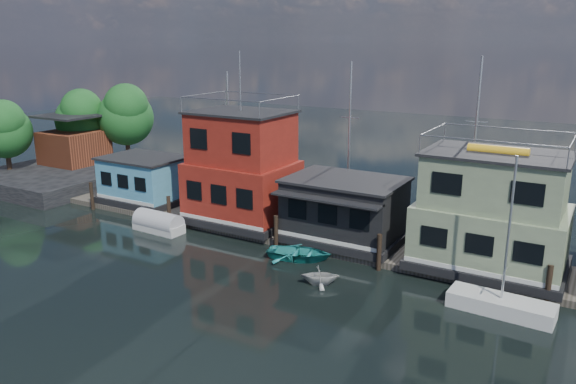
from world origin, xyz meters
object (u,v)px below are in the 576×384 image
Objects in this scene: houseboat_green at (492,214)px; dinghy_teal at (299,253)px; day_sailer at (501,304)px; tarp_runabout at (158,223)px; houseboat_blue at (145,180)px; houseboat_red at (242,170)px; houseboat_dark at (345,210)px; red_kayak at (515,307)px; dinghy_white at (320,275)px.

houseboat_green is 11.38m from dinghy_teal.
houseboat_green is at bearing 111.87° from day_sailer.
houseboat_green is at bearing 13.17° from tarp_runabout.
houseboat_blue is 1.62× the size of dinghy_teal.
houseboat_red is 1.60× the size of houseboat_dark.
houseboat_red is 6.94m from tarp_runabout.
dinghy_white is (-9.76, -2.10, 0.32)m from red_kayak.
red_kayak is 9.98m from dinghy_white.
red_kayak is (28.73, -4.21, -1.97)m from houseboat_blue.
houseboat_red is 20.06m from red_kayak.
red_kayak is 0.81× the size of dinghy_teal.
tarp_runabout is (-11.05, -0.43, 0.16)m from dinghy_teal.
houseboat_green is 5.88m from day_sailer.
houseboat_dark is at bearing 156.45° from red_kayak.
red_kayak is at bearing -12.35° from houseboat_red.
day_sailer is 2.06× the size of tarp_runabout.
tarp_runabout is (-12.35, -4.08, -1.85)m from houseboat_dark.
houseboat_dark is 11.79m from day_sailer.
houseboat_blue is 28.58m from day_sailer.
dinghy_teal is 11.06m from tarp_runabout.
day_sailer reaches higher than houseboat_blue.
houseboat_green is at bearing 114.79° from red_kayak.
houseboat_dark reaches higher than dinghy_white.
dinghy_teal is 11.98m from day_sailer.
houseboat_green reaches higher than red_kayak.
houseboat_red reaches higher than tarp_runabout.
houseboat_blue is 26.53m from houseboat_green.
houseboat_green is at bearing -76.64° from dinghy_white.
tarp_runabout is at bearing 54.31° from dinghy_white.
day_sailer is at bearing -14.23° from houseboat_red.
dinghy_white is 0.27× the size of day_sailer.
red_kayak is at bearing -8.33° from houseboat_blue.
dinghy_teal is at bearing 177.69° from day_sailer.
day_sailer reaches higher than tarp_runabout.
dinghy_teal is (16.20, -3.66, -1.80)m from houseboat_blue.
houseboat_blue is at bearing 168.58° from red_kayak.
houseboat_dark reaches higher than houseboat_blue.
houseboat_dark reaches higher than tarp_runabout.
houseboat_red reaches higher than dinghy_teal.
houseboat_green is 21.94m from tarp_runabout.
houseboat_blue is 17.50m from houseboat_dark.
houseboat_red is at bearing 179.86° from houseboat_dark.
red_kayak is (19.23, -4.21, -3.87)m from houseboat_red.
houseboat_red is 1.50× the size of day_sailer.
houseboat_dark is 4.36m from dinghy_teal.
dinghy_white reaches higher than red_kayak.
dinghy_white is at bearing -76.84° from houseboat_dark.
houseboat_red is 8.48m from dinghy_teal.
dinghy_white is (2.77, -2.65, 0.14)m from dinghy_teal.
dinghy_white is 9.30m from day_sailer.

